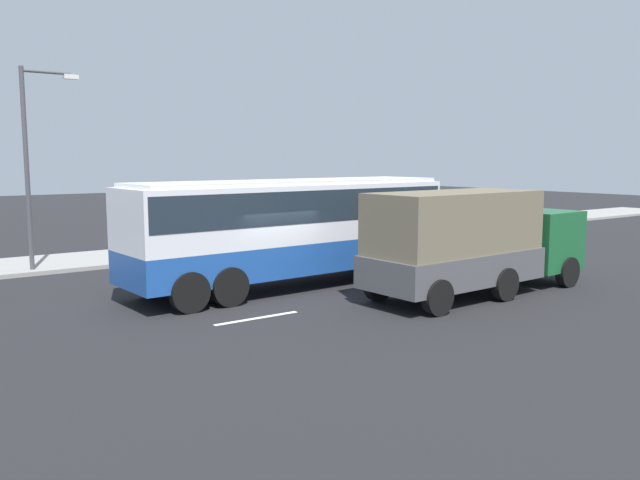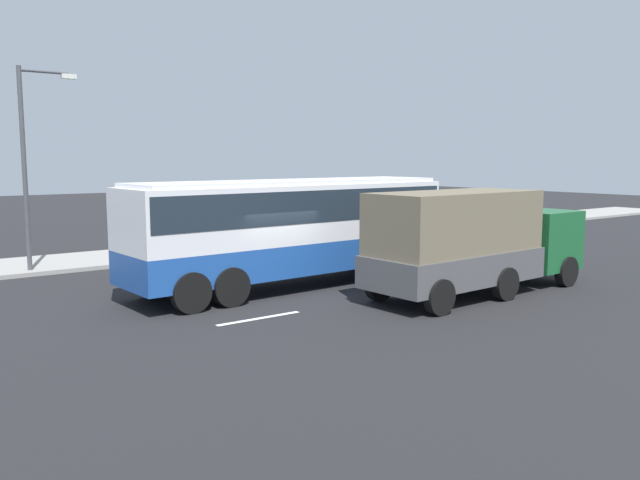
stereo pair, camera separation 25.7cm
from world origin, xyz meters
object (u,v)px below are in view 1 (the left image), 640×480
at_px(cargo_truck, 474,240).
at_px(street_lamp, 32,154).
at_px(pedestrian_near_curb, 246,227).
at_px(coach_bus, 292,221).

xyz_separation_m(cargo_truck, street_lamp, (-9.63, 11.48, 2.55)).
relative_size(cargo_truck, street_lamp, 1.13).
distance_m(pedestrian_near_curb, street_lamp, 9.35).
bearing_deg(street_lamp, pedestrian_near_curb, 4.50).
relative_size(coach_bus, cargo_truck, 1.38).
xyz_separation_m(coach_bus, pedestrian_near_curb, (2.77, 7.94, -1.05)).
xyz_separation_m(cargo_truck, pedestrian_near_curb, (-0.86, 12.17, -0.61)).
xyz_separation_m(coach_bus, cargo_truck, (3.63, -4.23, -0.44)).
bearing_deg(street_lamp, coach_bus, -50.41).
bearing_deg(pedestrian_near_curb, street_lamp, -143.74).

